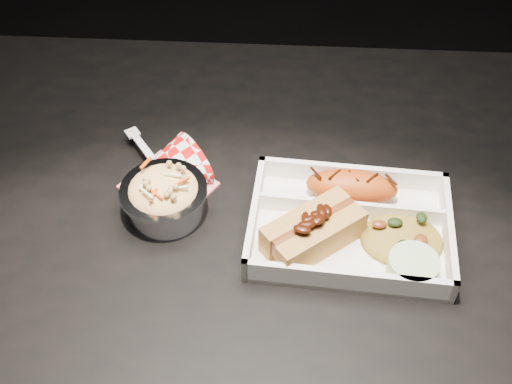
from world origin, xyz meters
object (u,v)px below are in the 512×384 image
Objects in this scene: dining_table at (245,263)px; napkin_fork at (161,172)px; food_tray at (349,228)px; fried_pastry at (352,187)px; hotdog at (313,230)px; foil_coleslaw_cup at (164,195)px.

napkin_fork is at bearing 150.69° from dining_table.
napkin_fork is at bearing 166.60° from food_tray.
dining_table is at bearing -162.80° from fried_pastry.
hotdog is 0.82× the size of napkin_fork.
fried_pastry is 0.09m from hotdog.
dining_table is 9.01× the size of hotdog.
napkin_fork is at bearing 115.19° from hotdog.
napkin_fork reaches higher than hotdog.
napkin_fork reaches higher than fried_pastry.
foil_coleslaw_cup is at bearing 178.55° from food_tray.
dining_table is 0.17m from food_tray.
hotdog is (-0.05, -0.08, 0.00)m from fried_pastry.
foil_coleslaw_cup reaches higher than fried_pastry.
hotdog is at bearing -13.54° from foil_coleslaw_cup.
hotdog reaches higher than fried_pastry.
hotdog reaches higher than food_tray.
fried_pastry is 1.07× the size of foil_coleslaw_cup.
dining_table is 4.59× the size of food_tray.
fried_pastry is 0.90× the size of hotdog.
napkin_fork is at bearing 104.31° from foil_coleslaw_cup.
foil_coleslaw_cup is (-0.24, -0.03, 0.00)m from fried_pastry.
dining_table is 7.35× the size of napkin_fork.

